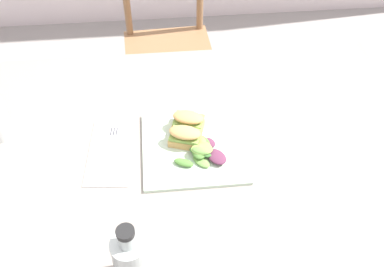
{
  "coord_description": "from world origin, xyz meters",
  "views": [
    {
      "loc": [
        -0.2,
        -0.71,
        1.67
      ],
      "look_at": [
        -0.11,
        0.16,
        0.76
      ],
      "focal_mm": 41.73,
      "sensor_mm": 36.0,
      "label": 1
    }
  ],
  "objects_px": {
    "plate_lunch": "(193,147)",
    "bottle_cold_brew": "(131,262)",
    "sandwich_half_back": "(188,121)",
    "dining_table": "(193,183)",
    "chair_wooden_far": "(168,47)",
    "sandwich_half_front": "(185,136)",
    "fork_on_napkin": "(111,147)"
  },
  "relations": [
    {
      "from": "plate_lunch",
      "to": "fork_on_napkin",
      "type": "distance_m",
      "value": 0.23
    },
    {
      "from": "dining_table",
      "to": "sandwich_half_back",
      "type": "relative_size",
      "value": 13.03
    },
    {
      "from": "chair_wooden_far",
      "to": "plate_lunch",
      "type": "distance_m",
      "value": 0.95
    },
    {
      "from": "sandwich_half_front",
      "to": "bottle_cold_brew",
      "type": "bearing_deg",
      "value": -110.92
    },
    {
      "from": "chair_wooden_far",
      "to": "sandwich_half_front",
      "type": "distance_m",
      "value": 0.95
    },
    {
      "from": "sandwich_half_front",
      "to": "chair_wooden_far",
      "type": "bearing_deg",
      "value": 90.54
    },
    {
      "from": "chair_wooden_far",
      "to": "plate_lunch",
      "type": "bearing_deg",
      "value": -88.1
    },
    {
      "from": "chair_wooden_far",
      "to": "sandwich_half_back",
      "type": "bearing_deg",
      "value": -88.44
    },
    {
      "from": "sandwich_half_front",
      "to": "fork_on_napkin",
      "type": "xyz_separation_m",
      "value": [
        -0.21,
        0.01,
        -0.03
      ]
    },
    {
      "from": "chair_wooden_far",
      "to": "plate_lunch",
      "type": "relative_size",
      "value": 3.08
    },
    {
      "from": "dining_table",
      "to": "bottle_cold_brew",
      "type": "bearing_deg",
      "value": -116.19
    },
    {
      "from": "dining_table",
      "to": "sandwich_half_front",
      "type": "distance_m",
      "value": 0.16
    },
    {
      "from": "sandwich_half_back",
      "to": "plate_lunch",
      "type": "bearing_deg",
      "value": -84.27
    },
    {
      "from": "chair_wooden_far",
      "to": "bottle_cold_brew",
      "type": "distance_m",
      "value": 1.33
    },
    {
      "from": "fork_on_napkin",
      "to": "bottle_cold_brew",
      "type": "distance_m",
      "value": 0.4
    },
    {
      "from": "plate_lunch",
      "to": "bottle_cold_brew",
      "type": "distance_m",
      "value": 0.41
    },
    {
      "from": "dining_table",
      "to": "sandwich_half_back",
      "type": "bearing_deg",
      "value": 91.84
    },
    {
      "from": "sandwich_half_back",
      "to": "bottle_cold_brew",
      "type": "distance_m",
      "value": 0.47
    },
    {
      "from": "dining_table",
      "to": "plate_lunch",
      "type": "bearing_deg",
      "value": 83.62
    },
    {
      "from": "dining_table",
      "to": "sandwich_half_back",
      "type": "height_order",
      "value": "sandwich_half_back"
    },
    {
      "from": "plate_lunch",
      "to": "bottle_cold_brew",
      "type": "xyz_separation_m",
      "value": [
        -0.17,
        -0.37,
        0.06
      ]
    },
    {
      "from": "bottle_cold_brew",
      "to": "fork_on_napkin",
      "type": "bearing_deg",
      "value": 99.08
    },
    {
      "from": "dining_table",
      "to": "fork_on_napkin",
      "type": "relative_size",
      "value": 7.04
    },
    {
      "from": "chair_wooden_far",
      "to": "sandwich_half_front",
      "type": "xyz_separation_m",
      "value": [
        0.01,
        -0.89,
        0.33
      ]
    },
    {
      "from": "sandwich_half_front",
      "to": "fork_on_napkin",
      "type": "height_order",
      "value": "sandwich_half_front"
    },
    {
      "from": "plate_lunch",
      "to": "sandwich_half_back",
      "type": "xyz_separation_m",
      "value": [
        -0.01,
        0.07,
        0.03
      ]
    },
    {
      "from": "bottle_cold_brew",
      "to": "sandwich_half_back",
      "type": "bearing_deg",
      "value": 70.01
    },
    {
      "from": "dining_table",
      "to": "chair_wooden_far",
      "type": "distance_m",
      "value": 0.95
    },
    {
      "from": "chair_wooden_far",
      "to": "bottle_cold_brew",
      "type": "bearing_deg",
      "value": -96.18
    },
    {
      "from": "fork_on_napkin",
      "to": "sandwich_half_back",
      "type": "bearing_deg",
      "value": 12.77
    },
    {
      "from": "dining_table",
      "to": "chair_wooden_far",
      "type": "relative_size",
      "value": 1.5
    },
    {
      "from": "dining_table",
      "to": "sandwich_half_front",
      "type": "height_order",
      "value": "sandwich_half_front"
    }
  ]
}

